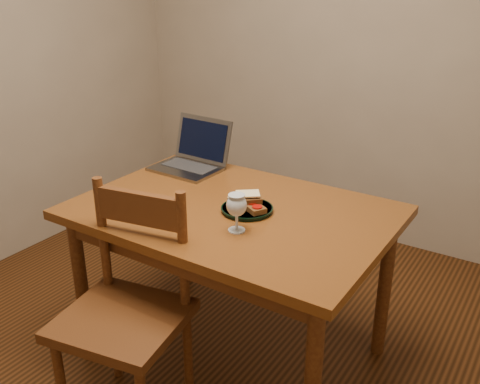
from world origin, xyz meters
The scene contains 10 objects.
floor centered at (0.00, 0.00, -0.01)m, with size 3.20×3.20×0.02m, color black.
back_wall centered at (0.00, 1.61, 1.30)m, with size 3.20×0.02×2.60m, color gray.
table centered at (0.08, 0.11, 0.65)m, with size 1.30×0.90×0.74m.
chair centered at (-0.06, -0.41, 0.51)m, with size 0.51×0.49×0.47m.
plate centered at (0.15, 0.11, 0.75)m, with size 0.22×0.22×0.02m, color black.
sandwich_cheese centered at (0.11, 0.13, 0.77)m, with size 0.11×0.06×0.03m, color #381E0C, non-canonical shape.
sandwich_tomato centered at (0.19, 0.10, 0.77)m, with size 0.10×0.06×0.03m, color #381E0C, non-canonical shape.
sandwich_top centered at (0.15, 0.12, 0.80)m, with size 0.11×0.07×0.03m, color #381E0C, non-canonical shape.
milk_glass centered at (0.21, -0.06, 0.82)m, with size 0.08×0.08×0.15m, color white, non-canonical shape.
laptop centered at (-0.37, 0.43, 0.80)m, with size 0.34×0.31×0.24m.
Camera 1 is at (1.22, -1.59, 1.67)m, focal length 40.00 mm.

